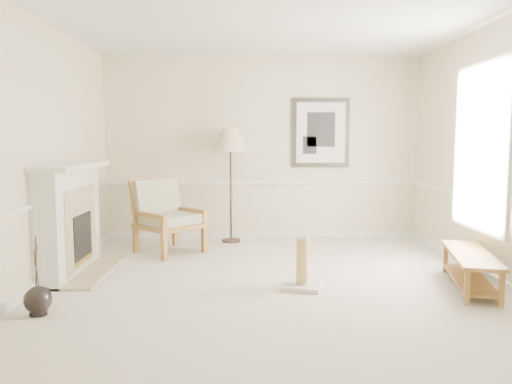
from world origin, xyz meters
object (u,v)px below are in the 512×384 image
at_px(floor_vase, 38,301).
at_px(scratching_post, 302,272).
at_px(bench, 471,265).
at_px(armchair, 165,213).
at_px(floor_lamp, 231,144).

distance_m(floor_vase, scratching_post, 2.61).
bearing_deg(scratching_post, bench, -0.94).
relative_size(floor_vase, armchair, 0.64).
relative_size(floor_lamp, scratching_post, 3.08).
distance_m(floor_lamp, bench, 3.86).
bearing_deg(floor_lamp, scratching_post, -71.64).
bearing_deg(armchair, bench, -72.25).
height_order(floor_vase, floor_lamp, floor_lamp).
relative_size(armchair, bench, 0.81).
distance_m(bench, scratching_post, 1.81).
relative_size(armchair, floor_lamp, 0.65).
bearing_deg(bench, scratching_post, 179.06).
height_order(armchair, bench, armchair).
bearing_deg(scratching_post, floor_vase, -162.87).
bearing_deg(bench, floor_vase, -170.25).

